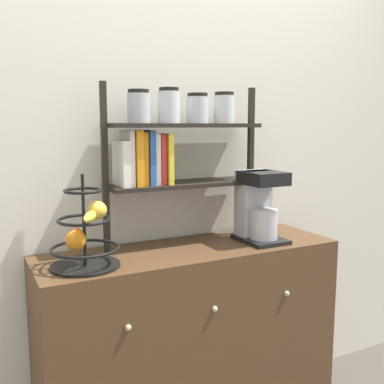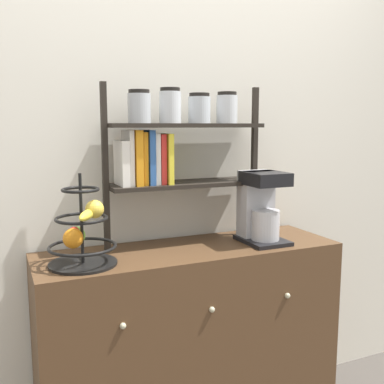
# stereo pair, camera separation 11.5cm
# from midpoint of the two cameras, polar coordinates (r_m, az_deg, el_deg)

# --- Properties ---
(wall_back) EXTENTS (7.00, 0.05, 2.60)m
(wall_back) POSITION_cam_midpoint_polar(r_m,az_deg,el_deg) (2.12, -1.33, 4.91)
(wall_back) COLOR silver
(wall_back) RESTS_ON ground_plane
(sideboard) EXTENTS (1.32, 0.43, 0.90)m
(sideboard) POSITION_cam_midpoint_polar(r_m,az_deg,el_deg) (2.13, 1.48, -18.95)
(sideboard) COLOR #4C331E
(sideboard) RESTS_ON ground_plane
(coffee_maker) EXTENTS (0.18, 0.23, 0.32)m
(coffee_maker) POSITION_cam_midpoint_polar(r_m,az_deg,el_deg) (2.07, 10.27, -1.83)
(coffee_maker) COLOR black
(coffee_maker) RESTS_ON sideboard
(fruit_stand) EXTENTS (0.26, 0.26, 0.35)m
(fruit_stand) POSITION_cam_midpoint_polar(r_m,az_deg,el_deg) (1.74, -12.06, -5.34)
(fruit_stand) COLOR black
(fruit_stand) RESTS_ON sideboard
(shelf_hutch) EXTENTS (0.74, 0.20, 0.70)m
(shelf_hutch) POSITION_cam_midpoint_polar(r_m,az_deg,el_deg) (1.97, -1.07, 6.35)
(shelf_hutch) COLOR black
(shelf_hutch) RESTS_ON sideboard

